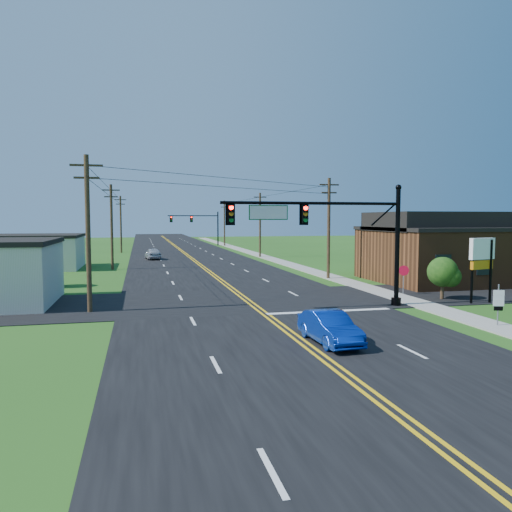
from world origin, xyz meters
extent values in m
plane|color=#224D16|center=(0.00, 0.00, 0.00)|extent=(260.00, 260.00, 0.00)
cube|color=black|center=(0.00, 50.00, 0.02)|extent=(16.00, 220.00, 0.04)
cube|color=black|center=(0.00, 12.00, 0.02)|extent=(70.00, 10.00, 0.04)
cube|color=gray|center=(10.50, 40.00, 0.04)|extent=(2.00, 160.00, 0.08)
cylinder|color=black|center=(8.80, 8.00, 3.60)|extent=(0.28, 0.28, 7.20)
cylinder|color=black|center=(8.80, 8.00, 0.25)|extent=(0.60, 0.60, 0.50)
sphere|color=black|center=(8.80, 8.00, 7.30)|extent=(0.36, 0.36, 0.36)
cylinder|color=black|center=(3.30, 8.00, 6.30)|extent=(11.00, 0.18, 0.18)
cube|color=#045316|center=(0.60, 8.00, 5.75)|extent=(2.30, 0.06, 0.85)
cylinder|color=black|center=(8.80, 80.00, 3.60)|extent=(0.28, 0.28, 7.20)
cylinder|color=black|center=(8.80, 80.00, 0.25)|extent=(0.60, 0.60, 0.50)
sphere|color=black|center=(8.80, 80.00, 7.30)|extent=(0.36, 0.36, 0.36)
cylinder|color=black|center=(3.80, 80.00, 6.00)|extent=(10.00, 0.18, 0.18)
cube|color=#045316|center=(0.60, 80.00, 5.45)|extent=(2.30, 0.06, 0.85)
cube|color=brown|center=(20.00, 18.00, 2.20)|extent=(14.00, 11.00, 4.40)
cube|color=black|center=(20.00, 18.00, 4.55)|extent=(14.20, 11.20, 0.30)
cube|color=beige|center=(-19.00, 38.00, 1.70)|extent=(12.00, 9.00, 3.40)
cube|color=black|center=(-19.00, 38.00, 3.55)|extent=(12.20, 9.20, 0.30)
cylinder|color=#322316|center=(-9.50, 10.00, 4.50)|extent=(0.28, 0.28, 9.00)
cube|color=#322316|center=(-9.50, 10.00, 8.40)|extent=(1.80, 0.12, 0.12)
cube|color=#322316|center=(-9.50, 10.00, 7.70)|extent=(1.40, 0.12, 0.12)
cylinder|color=#322316|center=(-9.50, 35.00, 4.50)|extent=(0.28, 0.28, 9.00)
cube|color=#322316|center=(-9.50, 35.00, 8.40)|extent=(1.80, 0.12, 0.12)
cube|color=#322316|center=(-9.50, 35.00, 7.70)|extent=(1.40, 0.12, 0.12)
cylinder|color=#322316|center=(-9.50, 62.00, 4.50)|extent=(0.28, 0.28, 9.00)
cube|color=#322316|center=(-9.50, 62.00, 8.40)|extent=(1.80, 0.12, 0.12)
cube|color=#322316|center=(-9.50, 62.00, 7.70)|extent=(1.40, 0.12, 0.12)
cylinder|color=#322316|center=(9.80, 22.00, 4.50)|extent=(0.28, 0.28, 9.00)
cube|color=#322316|center=(9.80, 22.00, 8.40)|extent=(1.80, 0.12, 0.12)
cube|color=#322316|center=(9.80, 22.00, 7.70)|extent=(1.40, 0.12, 0.12)
cylinder|color=#322316|center=(9.80, 48.00, 4.50)|extent=(0.28, 0.28, 9.00)
cube|color=#322316|center=(9.80, 48.00, 8.40)|extent=(1.80, 0.12, 0.12)
cube|color=#322316|center=(9.80, 48.00, 7.70)|extent=(1.40, 0.12, 0.12)
cylinder|color=#322316|center=(9.80, 78.00, 4.50)|extent=(0.28, 0.28, 9.00)
cube|color=#322316|center=(9.80, 78.00, 8.40)|extent=(1.80, 0.12, 0.12)
cube|color=#322316|center=(9.80, 78.00, 7.70)|extent=(1.40, 0.12, 0.12)
cylinder|color=#322316|center=(16.00, 26.00, 0.92)|extent=(0.24, 0.24, 1.85)
sphere|color=#163C0E|center=(16.00, 26.00, 2.60)|extent=(3.00, 3.00, 3.00)
cylinder|color=#322316|center=(13.00, 9.50, 0.66)|extent=(0.24, 0.24, 1.32)
sphere|color=#163C0E|center=(13.00, 9.50, 1.86)|extent=(2.00, 2.00, 2.00)
cylinder|color=#322316|center=(-14.00, 22.00, 0.77)|extent=(0.24, 0.24, 1.54)
sphere|color=#163C0E|center=(-14.00, 22.00, 2.17)|extent=(2.40, 2.40, 2.40)
imported|color=#062694|center=(1.26, 0.05, 0.68)|extent=(1.65, 4.20, 1.36)
imported|color=#B9B8BD|center=(-4.95, 47.33, 0.76)|extent=(2.24, 4.60, 1.51)
cylinder|color=slate|center=(10.72, 1.37, 1.07)|extent=(0.08, 0.08, 2.14)
cube|color=white|center=(10.72, 1.34, 1.70)|extent=(0.52, 0.18, 0.29)
cube|color=white|center=(10.72, 1.34, 1.31)|extent=(0.52, 0.18, 0.54)
cube|color=black|center=(10.72, 1.34, 0.93)|extent=(0.43, 0.15, 0.21)
cylinder|color=slate|center=(11.56, 12.00, 0.98)|extent=(0.09, 0.09, 1.97)
cylinder|color=red|center=(11.56, 11.97, 1.73)|extent=(0.70, 0.33, 0.75)
cylinder|color=black|center=(13.78, 7.53, 2.03)|extent=(0.19, 0.19, 4.07)
cylinder|color=black|center=(15.13, 7.53, 2.03)|extent=(0.19, 0.19, 4.07)
cube|color=white|center=(14.45, 7.53, 3.50)|extent=(2.04, 0.77, 1.36)
cube|color=#CC720C|center=(14.45, 7.53, 2.48)|extent=(1.81, 0.68, 0.56)
camera|label=1|loc=(-6.64, -19.83, 5.39)|focal=35.00mm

